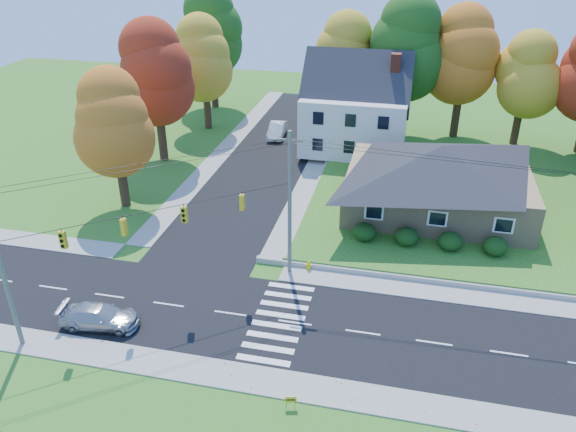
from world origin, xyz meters
name	(u,v)px	position (x,y,z in m)	size (l,w,h in m)	color
ground	(295,323)	(0.00, 0.00, 0.00)	(120.00, 120.00, 0.00)	#3D7923
road_main	(295,323)	(0.00, 0.00, 0.01)	(90.00, 8.00, 0.02)	black
road_cross	(272,153)	(-8.00, 26.00, 0.01)	(8.00, 44.00, 0.02)	black
sidewalk_north	(311,276)	(0.00, 5.00, 0.04)	(90.00, 2.00, 0.08)	#9C9A90
sidewalk_south	(274,383)	(0.00, -5.00, 0.04)	(90.00, 2.00, 0.08)	#9C9A90
lawn	(493,191)	(13.00, 21.00, 0.25)	(30.00, 30.00, 0.50)	#3D7923
ranch_house	(439,177)	(8.00, 16.00, 3.27)	(14.60, 10.60, 5.40)	tan
colonial_house	(356,109)	(0.04, 28.00, 4.58)	(10.40, 8.40, 9.60)	silver
hedge_row	(428,239)	(7.50, 9.80, 1.14)	(10.70, 1.70, 1.27)	#163A10
traffic_infrastructure	(298,236)	(-0.15, 1.35, 5.15)	(38.10, 10.66, 10.00)	#666059
tree_lot_0	(345,57)	(-2.00, 34.00, 8.31)	(6.72, 6.72, 12.51)	#3F2A19
tree_lot_1	(404,48)	(4.00, 33.00, 9.61)	(7.84, 7.84, 14.60)	#3F2A19
tree_lot_2	(465,56)	(10.00, 34.00, 8.96)	(7.28, 7.28, 13.56)	#3F2A19
tree_lot_3	(527,74)	(16.00, 33.00, 7.65)	(6.16, 6.16, 11.47)	#3F2A19
tree_west_0	(114,122)	(-17.00, 12.00, 7.15)	(6.16, 6.16, 11.47)	#3F2A19
tree_west_1	(155,74)	(-18.00, 22.00, 8.46)	(7.28, 7.28, 13.56)	#3F2A19
tree_west_2	(204,59)	(-17.00, 32.00, 7.81)	(6.72, 6.72, 12.51)	#3F2A19
tree_west_3	(211,32)	(-19.00, 40.00, 9.11)	(7.84, 7.84, 14.60)	#3F2A19
silver_sedan	(100,316)	(-11.01, -2.78, 0.69)	(1.88, 4.61, 1.34)	#AAAAB0
white_car	(277,130)	(-8.70, 30.88, 0.77)	(1.60, 4.58, 1.51)	silver
fire_hydrant	(309,266)	(-0.29, 5.68, 0.33)	(0.40, 0.31, 0.70)	#D9D000
yard_sign	(291,400)	(1.17, -6.40, 0.52)	(0.57, 0.18, 0.73)	black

